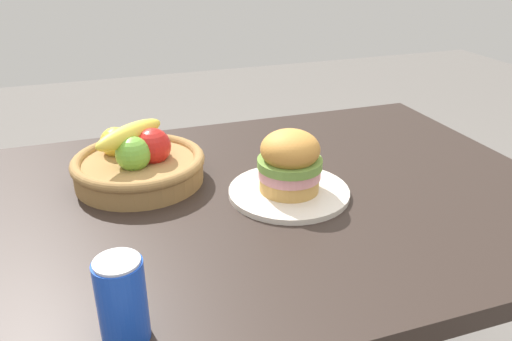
{
  "coord_description": "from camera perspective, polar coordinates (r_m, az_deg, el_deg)",
  "views": [
    {
      "loc": [
        -0.26,
        -0.89,
        1.25
      ],
      "look_at": [
        0.05,
        -0.01,
        0.81
      ],
      "focal_mm": 35.61,
      "sensor_mm": 36.0,
      "label": 1
    }
  ],
  "objects": [
    {
      "name": "plate",
      "position": [
        1.07,
        3.72,
        -2.41
      ],
      "size": [
        0.25,
        0.25,
        0.01
      ],
      "primitive_type": "cylinder",
      "color": "silver",
      "rests_on": "dining_table"
    },
    {
      "name": "sandwich",
      "position": [
        1.04,
        3.82,
        1.01
      ],
      "size": [
        0.13,
        0.13,
        0.13
      ],
      "color": "tan",
      "rests_on": "plate"
    },
    {
      "name": "soda_can",
      "position": [
        0.71,
        -14.82,
        -13.92
      ],
      "size": [
        0.07,
        0.07,
        0.13
      ],
      "color": "blue",
      "rests_on": "dining_table"
    },
    {
      "name": "dining_table",
      "position": [
        1.11,
        -2.35,
        -7.75
      ],
      "size": [
        1.4,
        0.9,
        0.75
      ],
      "color": "#2D231E",
      "rests_on": "ground_plane"
    },
    {
      "name": "fruit_basket",
      "position": [
        1.14,
        -13.09,
        0.87
      ],
      "size": [
        0.29,
        0.29,
        0.14
      ],
      "color": "#9E7542",
      "rests_on": "dining_table"
    }
  ]
}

